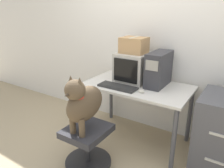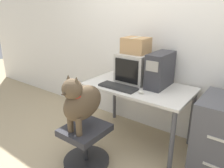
{
  "view_description": "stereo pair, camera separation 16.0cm",
  "coord_description": "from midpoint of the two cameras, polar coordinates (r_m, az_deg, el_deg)",
  "views": [
    {
      "loc": [
        1.09,
        -1.9,
        1.66
      ],
      "look_at": [
        -0.17,
        0.06,
        0.82
      ],
      "focal_mm": 35.0,
      "sensor_mm": 36.0,
      "label": 1
    },
    {
      "loc": [
        1.22,
        -1.81,
        1.66
      ],
      "look_at": [
        -0.17,
        0.06,
        0.82
      ],
      "focal_mm": 35.0,
      "sensor_mm": 36.0,
      "label": 2
    }
  ],
  "objects": [
    {
      "name": "desk",
      "position": [
        2.69,
        4.91,
        -2.15
      ],
      "size": [
        1.27,
        0.73,
        0.75
      ],
      "color": "silver",
      "rests_on": "ground_plane"
    },
    {
      "name": "pc_tower",
      "position": [
        2.63,
        10.42,
        3.86
      ],
      "size": [
        0.19,
        0.45,
        0.41
      ],
      "color": "#333338",
      "rests_on": "desk"
    },
    {
      "name": "office_chair",
      "position": [
        2.47,
        -8.31,
        -15.45
      ],
      "size": [
        0.51,
        0.51,
        0.45
      ],
      "color": "#262628",
      "rests_on": "ground_plane"
    },
    {
      "name": "cardboard_box",
      "position": [
        2.71,
        4.06,
        10.08
      ],
      "size": [
        0.3,
        0.26,
        0.19
      ],
      "color": "tan",
      "rests_on": "crt_monitor"
    },
    {
      "name": "filing_cabinet",
      "position": [
        2.54,
        25.02,
        -11.72
      ],
      "size": [
        0.48,
        0.6,
        0.82
      ],
      "color": "#4C4C51",
      "rests_on": "ground_plane"
    },
    {
      "name": "dog",
      "position": [
        2.19,
        -9.67,
        -4.63
      ],
      "size": [
        0.22,
        0.53,
        0.61
      ],
      "color": "brown",
      "rests_on": "office_chair"
    },
    {
      "name": "computer_mouse",
      "position": [
        2.42,
        5.82,
        -1.97
      ],
      "size": [
        0.07,
        0.04,
        0.04
      ],
      "color": "beige",
      "rests_on": "desk"
    },
    {
      "name": "crt_monitor",
      "position": [
        2.77,
        3.89,
        4.43
      ],
      "size": [
        0.38,
        0.41,
        0.36
      ],
      "color": "#B7B2A8",
      "rests_on": "desk"
    },
    {
      "name": "wall_back",
      "position": [
        2.91,
        9.35,
        12.36
      ],
      "size": [
        8.0,
        0.05,
        2.6
      ],
      "color": "white",
      "rests_on": "ground_plane"
    },
    {
      "name": "ground_plane",
      "position": [
        2.74,
        0.75,
        -17.5
      ],
      "size": [
        12.0,
        12.0,
        0.0
      ],
      "primitive_type": "plane",
      "color": "tan"
    },
    {
      "name": "keyboard",
      "position": [
        2.56,
        -0.3,
        -0.71
      ],
      "size": [
        0.47,
        0.18,
        0.03
      ],
      "color": "#2D2D2D",
      "rests_on": "desk"
    }
  ]
}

